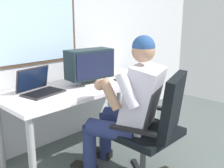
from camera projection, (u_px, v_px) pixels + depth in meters
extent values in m
cube|color=silver|center=(76.00, 18.00, 3.01)|extent=(4.64, 0.06, 2.75)
cube|color=#4C3828|center=(28.00, 11.00, 2.55)|extent=(1.10, 0.01, 1.05)
cube|color=silver|center=(29.00, 11.00, 2.55)|extent=(1.04, 0.02, 0.99)
cylinder|color=#98989B|center=(32.00, 157.00, 2.07)|extent=(0.06, 0.06, 0.68)
cylinder|color=#98989B|center=(154.00, 106.00, 3.21)|extent=(0.06, 0.06, 0.68)
cylinder|color=#98989B|center=(0.00, 134.00, 2.46)|extent=(0.06, 0.06, 0.68)
cylinder|color=#98989B|center=(119.00, 96.00, 3.60)|extent=(0.06, 0.06, 0.68)
cube|color=white|center=(87.00, 86.00, 2.74)|extent=(1.78, 0.72, 0.04)
cube|color=black|center=(138.00, 168.00, 2.51)|extent=(0.20, 0.26, 0.02)
cylinder|color=#3F3F44|center=(143.00, 155.00, 2.32)|extent=(0.05, 0.05, 0.40)
cube|color=black|center=(144.00, 132.00, 2.27)|extent=(0.52, 0.52, 0.06)
cube|color=black|center=(173.00, 105.00, 2.11)|extent=(0.51, 0.28, 0.49)
cube|color=black|center=(154.00, 107.00, 2.48)|extent=(0.17, 0.36, 0.02)
cube|color=black|center=(133.00, 130.00, 1.99)|extent=(0.17, 0.36, 0.02)
cylinder|color=navy|center=(125.00, 117.00, 2.51)|extent=(0.28, 0.45, 0.15)
cylinder|color=navy|center=(105.00, 136.00, 2.65)|extent=(0.12, 0.12, 0.47)
cube|color=black|center=(100.00, 153.00, 2.72)|extent=(0.17, 0.26, 0.08)
cylinder|color=navy|center=(111.00, 130.00, 2.22)|extent=(0.28, 0.45, 0.15)
cylinder|color=navy|center=(90.00, 151.00, 2.37)|extent=(0.12, 0.12, 0.47)
cube|color=silver|center=(142.00, 98.00, 2.21)|extent=(0.47, 0.43, 0.57)
sphere|color=tan|center=(143.00, 51.00, 2.11)|extent=(0.19, 0.19, 0.19)
sphere|color=navy|center=(144.00, 47.00, 2.11)|extent=(0.19, 0.19, 0.19)
cylinder|color=silver|center=(145.00, 78.00, 2.40)|extent=(0.15, 0.21, 0.29)
cylinder|color=tan|center=(135.00, 92.00, 2.47)|extent=(0.12, 0.15, 0.27)
sphere|color=tan|center=(131.00, 94.00, 2.49)|extent=(0.09, 0.09, 0.09)
cylinder|color=silver|center=(127.00, 90.00, 2.01)|extent=(0.15, 0.22, 0.29)
cylinder|color=tan|center=(110.00, 94.00, 2.08)|extent=(0.13, 0.20, 0.27)
sphere|color=tan|center=(100.00, 85.00, 2.10)|extent=(0.09, 0.09, 0.09)
cube|color=beige|center=(90.00, 83.00, 2.77)|extent=(0.25, 0.21, 0.02)
cylinder|color=beige|center=(90.00, 80.00, 2.76)|extent=(0.04, 0.04, 0.04)
cube|color=#1A292D|center=(89.00, 64.00, 2.72)|extent=(0.50, 0.27, 0.30)
cube|color=#191E38|center=(96.00, 65.00, 2.64)|extent=(0.44, 0.06, 0.26)
cube|color=#2A2629|center=(44.00, 93.00, 2.41)|extent=(0.39, 0.28, 0.02)
cube|color=black|center=(44.00, 92.00, 2.40)|extent=(0.35, 0.25, 0.00)
cube|color=#2A2629|center=(33.00, 79.00, 2.45)|extent=(0.36, 0.12, 0.21)
cube|color=#0F1933|center=(33.00, 79.00, 2.45)|extent=(0.33, 0.10, 0.19)
cylinder|color=silver|center=(138.00, 76.00, 3.08)|extent=(0.08, 0.08, 0.00)
cylinder|color=silver|center=(138.00, 73.00, 3.07)|extent=(0.01, 0.01, 0.07)
cylinder|color=silver|center=(139.00, 67.00, 3.05)|extent=(0.08, 0.08, 0.08)
cylinder|color=#610517|center=(139.00, 69.00, 3.05)|extent=(0.07, 0.07, 0.03)
cube|color=black|center=(108.00, 68.00, 3.12)|extent=(0.09, 0.07, 0.17)
cylinder|color=#333338|center=(111.00, 66.00, 3.09)|extent=(0.06, 0.01, 0.06)
cube|color=black|center=(122.00, 80.00, 2.90)|extent=(0.18, 0.17, 0.01)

